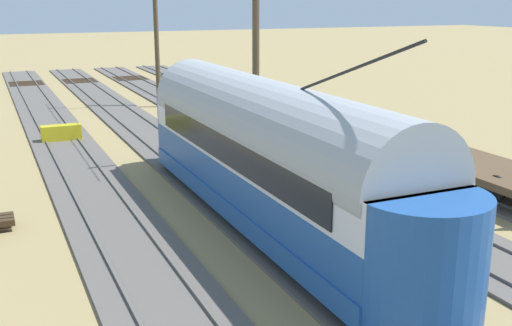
# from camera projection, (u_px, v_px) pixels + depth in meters

# --- Properties ---
(ground_plane) EXTENTS (220.00, 220.00, 0.00)m
(ground_plane) POSITION_uv_depth(u_px,v_px,m) (259.00, 174.00, 23.33)
(ground_plane) COLOR #937F51
(track_streetcar_siding) EXTENTS (2.80, 80.00, 0.18)m
(track_streetcar_siding) POSITION_uv_depth(u_px,v_px,m) (387.00, 155.00, 26.02)
(track_streetcar_siding) COLOR #56514C
(track_streetcar_siding) RESTS_ON ground
(track_adjacent_siding) EXTENTS (2.80, 80.00, 0.18)m
(track_adjacent_siding) POSITION_uv_depth(u_px,v_px,m) (302.00, 165.00, 24.40)
(track_adjacent_siding) COLOR #56514C
(track_adjacent_siding) RESTS_ON ground
(track_third_siding) EXTENTS (2.80, 80.00, 0.18)m
(track_third_siding) POSITION_uv_depth(u_px,v_px,m) (205.00, 177.00, 22.78)
(track_third_siding) COLOR #56514C
(track_third_siding) RESTS_ON ground
(track_outer_siding) EXTENTS (2.80, 80.00, 0.18)m
(track_outer_siding) POSITION_uv_depth(u_px,v_px,m) (93.00, 191.00, 21.16)
(track_outer_siding) COLOR #56514C
(track_outer_siding) RESTS_ON ground
(vintage_streetcar) EXTENTS (2.65, 16.28, 5.60)m
(vintage_streetcar) POSITION_uv_depth(u_px,v_px,m) (266.00, 151.00, 17.50)
(vintage_streetcar) COLOR #1E4C93
(vintage_streetcar) RESTS_ON ground
(flatcar_adjacent) EXTENTS (2.80, 14.92, 1.60)m
(flatcar_adjacent) POSITION_uv_depth(u_px,v_px,m) (414.00, 145.00, 24.31)
(flatcar_adjacent) COLOR brown
(flatcar_adjacent) RESTS_ON ground
(catenary_pole_foreground) EXTENTS (2.92, 0.28, 7.35)m
(catenary_pole_foreground) POSITION_uv_depth(u_px,v_px,m) (156.00, 44.00, 37.10)
(catenary_pole_foreground) COLOR #4C3D28
(catenary_pole_foreground) RESTS_ON ground
(catenary_pole_mid_near) EXTENTS (2.92, 0.28, 7.35)m
(catenary_pole_mid_near) POSITION_uv_depth(u_px,v_px,m) (254.00, 68.00, 24.07)
(catenary_pole_mid_near) COLOR #4C3D28
(catenary_pole_mid_near) RESTS_ON ground
(switch_stand) EXTENTS (0.50, 0.30, 1.24)m
(switch_stand) POSITION_uv_depth(u_px,v_px,m) (332.00, 110.00, 32.84)
(switch_stand) COLOR black
(switch_stand) RESTS_ON ground
(track_end_bumper) EXTENTS (1.80, 0.60, 0.80)m
(track_end_bumper) POSITION_uv_depth(u_px,v_px,m) (61.00, 134.00, 28.59)
(track_end_bumper) COLOR #B2A519
(track_end_bumper) RESTS_ON ground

